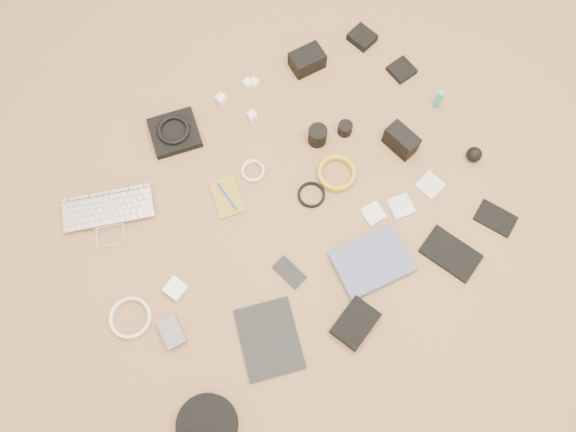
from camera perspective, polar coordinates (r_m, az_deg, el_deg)
laptop at (r=2.06m, az=-17.65°, el=-0.48°), size 0.38×0.33×0.03m
headphone_pouch at (r=2.14m, az=-11.43°, el=8.29°), size 0.21×0.20×0.03m
headphones at (r=2.12m, az=-11.55°, el=8.57°), size 0.15×0.15×0.02m
charger_a at (r=2.18m, az=-6.82°, el=11.72°), size 0.04×0.04×0.03m
charger_b at (r=2.21m, az=-4.09°, el=13.28°), size 0.04×0.04×0.03m
charger_c at (r=2.21m, az=-3.47°, el=13.34°), size 0.04×0.04×0.03m
charger_d at (r=2.14m, az=-3.65°, el=10.13°), size 0.03×0.03×0.03m
dslr_camera at (r=2.24m, az=1.96°, el=15.54°), size 0.13×0.10×0.07m
lens_pouch at (r=2.35m, az=7.54°, el=17.55°), size 0.10×0.11×0.03m
notebook_olive at (r=2.02m, az=-6.20°, el=1.94°), size 0.13×0.17×0.01m
pen_blue at (r=2.01m, az=-6.22°, el=2.02°), size 0.01×0.12×0.01m
cable_white_a at (r=2.05m, az=-3.57°, el=4.55°), size 0.11×0.11×0.01m
lens_a at (r=2.07m, az=3.02°, el=8.17°), size 0.07×0.07×0.07m
lens_b at (r=2.11m, az=5.82°, el=8.84°), size 0.06×0.06×0.05m
card_reader at (r=2.29m, az=11.47°, el=14.34°), size 0.09×0.09×0.02m
power_brick at (r=1.94m, az=-11.35°, el=-7.26°), size 0.08×0.08×0.03m
cable_white_b at (r=1.96m, az=-15.68°, el=-9.94°), size 0.17×0.17×0.01m
cable_black at (r=2.01m, az=2.38°, el=2.13°), size 0.13×0.13×0.01m
cable_yellow at (r=2.04m, az=4.95°, el=4.27°), size 0.15×0.15×0.02m
flash at (r=2.09m, az=11.42°, el=7.53°), size 0.08×0.13×0.09m
lens_cleaner at (r=2.21m, az=15.05°, el=11.40°), size 0.03×0.03×0.09m
battery_charger at (r=1.91m, az=-11.72°, el=-11.50°), size 0.07×0.11×0.03m
tablet at (r=1.88m, az=-1.91°, el=-12.37°), size 0.26×0.29×0.01m
phone at (r=1.92m, az=0.15°, el=-5.74°), size 0.08×0.12×0.01m
filter_case_left at (r=2.00m, az=8.66°, el=0.26°), size 0.08×0.08×0.01m
filter_case_mid at (r=2.03m, az=11.41°, el=0.98°), size 0.09×0.09×0.01m
filter_case_right at (r=2.08m, az=14.25°, el=3.03°), size 0.10×0.10×0.01m
air_blower at (r=2.15m, az=18.38°, el=5.96°), size 0.07×0.07×0.06m
headphone_case at (r=1.86m, az=-8.20°, el=-20.26°), size 0.19×0.19×0.05m
drive_case at (r=1.89m, az=6.86°, el=-10.77°), size 0.17×0.15×0.04m
paperback at (r=1.93m, az=9.81°, el=-7.02°), size 0.27×0.22×0.02m
notebook_black_a at (r=2.01m, az=16.20°, el=-3.69°), size 0.17×0.22×0.01m
notebook_black_b at (r=2.11m, az=20.33°, el=-0.22°), size 0.13×0.16×0.01m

